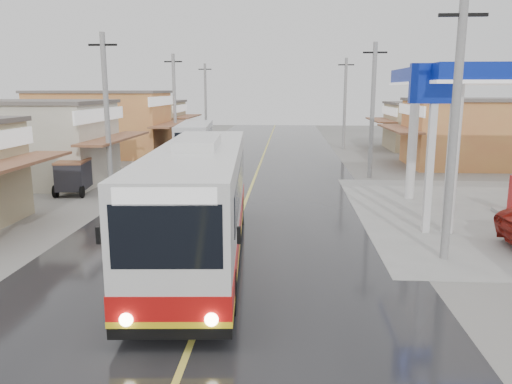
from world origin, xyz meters
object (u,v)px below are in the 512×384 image
Objects in this scene: second_bus at (195,141)px; tricycle_near at (73,175)px; coach_bus at (200,201)px; cyclist at (144,193)px.

second_bus reaches higher than tricycle_near.
coach_bus is 1.44× the size of second_bus.
second_bus is 13.07m from tricycle_near.
second_bus is (-4.19, 21.61, -0.33)m from coach_bus.
cyclist is at bearing -39.66° from tricycle_near.
second_bus is at bearing 64.42° from tricycle_near.
second_bus is 4.01× the size of cyclist.
cyclist reaches higher than tricycle_near.
cyclist is at bearing -93.75° from second_bus.
cyclist is at bearing 116.18° from coach_bus.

